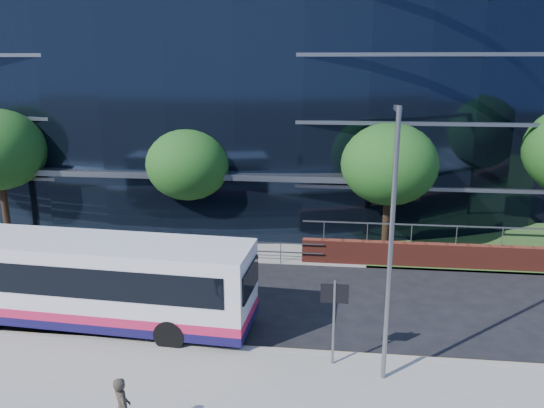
# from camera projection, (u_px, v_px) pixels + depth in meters

# --- Properties ---
(ground) EXTENTS (200.00, 200.00, 0.00)m
(ground) POSITION_uv_depth(u_px,v_px,m) (204.00, 334.00, 18.60)
(ground) COLOR black
(ground) RESTS_ON ground
(kerb) EXTENTS (80.00, 0.25, 0.16)m
(kerb) POSITION_uv_depth(u_px,v_px,m) (196.00, 347.00, 17.62)
(kerb) COLOR gray
(kerb) RESTS_ON ground
(yellow_line_outer) EXTENTS (80.00, 0.08, 0.01)m
(yellow_line_outer) POSITION_uv_depth(u_px,v_px,m) (198.00, 346.00, 17.83)
(yellow_line_outer) COLOR gold
(yellow_line_outer) RESTS_ON ground
(yellow_line_inner) EXTENTS (80.00, 0.08, 0.01)m
(yellow_line_inner) POSITION_uv_depth(u_px,v_px,m) (199.00, 343.00, 17.97)
(yellow_line_inner) COLOR gold
(yellow_line_inner) RESTS_ON ground
(far_forecourt) EXTENTS (50.00, 8.00, 0.10)m
(far_forecourt) POSITION_uv_depth(u_px,v_px,m) (147.00, 231.00, 29.82)
(far_forecourt) COLOR gray
(far_forecourt) RESTS_ON ground
(glass_office) EXTENTS (44.00, 23.10, 16.00)m
(glass_office) POSITION_uv_depth(u_px,v_px,m) (216.00, 81.00, 37.00)
(glass_office) COLOR black
(glass_office) RESTS_ON ground
(guard_railings) EXTENTS (24.00, 0.05, 1.10)m
(guard_railings) POSITION_uv_depth(u_px,v_px,m) (78.00, 240.00, 26.01)
(guard_railings) COLOR slate
(guard_railings) RESTS_ON ground
(street_sign) EXTENTS (0.85, 0.09, 2.80)m
(street_sign) POSITION_uv_depth(u_px,v_px,m) (334.00, 304.00, 16.01)
(street_sign) COLOR slate
(street_sign) RESTS_ON pavement_near
(tree_far_b) EXTENTS (4.29, 4.29, 6.05)m
(tree_far_b) POSITION_uv_depth(u_px,v_px,m) (188.00, 165.00, 26.97)
(tree_far_b) COLOR black
(tree_far_b) RESTS_ON ground
(tree_far_c) EXTENTS (4.62, 4.62, 6.51)m
(tree_far_c) POSITION_uv_depth(u_px,v_px,m) (389.00, 164.00, 25.28)
(tree_far_c) COLOR black
(tree_far_c) RESTS_ON ground
(tree_dist_e) EXTENTS (4.62, 4.62, 6.51)m
(tree_dist_e) POSITION_uv_depth(u_px,v_px,m) (532.00, 111.00, 53.10)
(tree_dist_e) COLOR black
(tree_dist_e) RESTS_ON ground
(streetlight_east) EXTENTS (0.15, 0.77, 8.00)m
(streetlight_east) POSITION_uv_depth(u_px,v_px,m) (391.00, 241.00, 14.69)
(streetlight_east) COLOR slate
(streetlight_east) RESTS_ON pavement_near
(city_bus) EXTENTS (11.92, 3.41, 3.19)m
(city_bus) POSITION_uv_depth(u_px,v_px,m) (93.00, 281.00, 18.90)
(city_bus) COLOR silver
(city_bus) RESTS_ON ground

